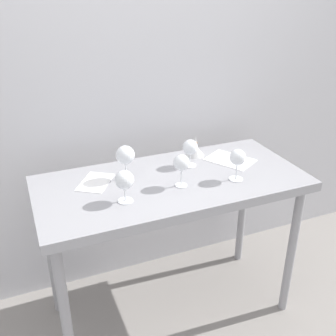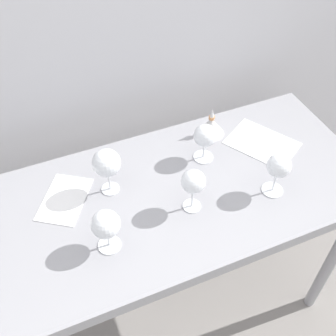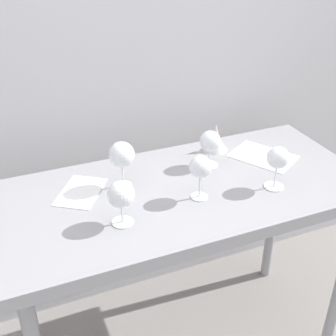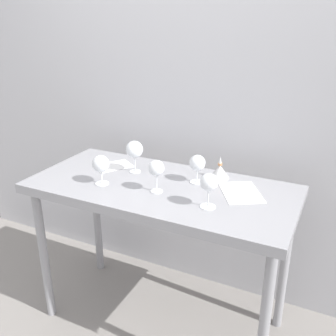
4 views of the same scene
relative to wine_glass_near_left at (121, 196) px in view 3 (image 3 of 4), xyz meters
The scene contains 10 objects.
back_wall 0.74m from the wine_glass_near_left, 64.95° to the left, with size 3.80×0.04×2.60m, color silver.
steel_counter 0.38m from the wine_glass_near_left, 22.58° to the left, with size 1.40×0.65×0.90m.
wine_glass_near_left is the anchor object (origin of this frame).
wine_glass_far_right 0.50m from the wine_glass_near_left, 27.92° to the left, with size 0.08×0.08×0.15m.
wine_glass_far_left 0.23m from the wine_glass_near_left, 71.78° to the left, with size 0.10×0.10×0.18m.
wine_glass_near_center 0.31m from the wine_glass_near_left, ahead, with size 0.08×0.08×0.17m.
wine_glass_near_right 0.60m from the wine_glass_near_left, ahead, with size 0.08×0.08×0.17m.
tasting_sheet_upper 0.73m from the wine_glass_near_left, 17.18° to the left, with size 0.18×0.26×0.00m, color white.
tasting_sheet_lower 0.27m from the wine_glass_near_left, 110.23° to the left, with size 0.14×0.21×0.00m, color white.
decanter_funnel 0.64m from the wine_glass_near_left, 33.23° to the left, with size 0.11×0.11×0.12m.
Camera 3 is at (-0.61, -1.29, 1.80)m, focal length 47.59 mm.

